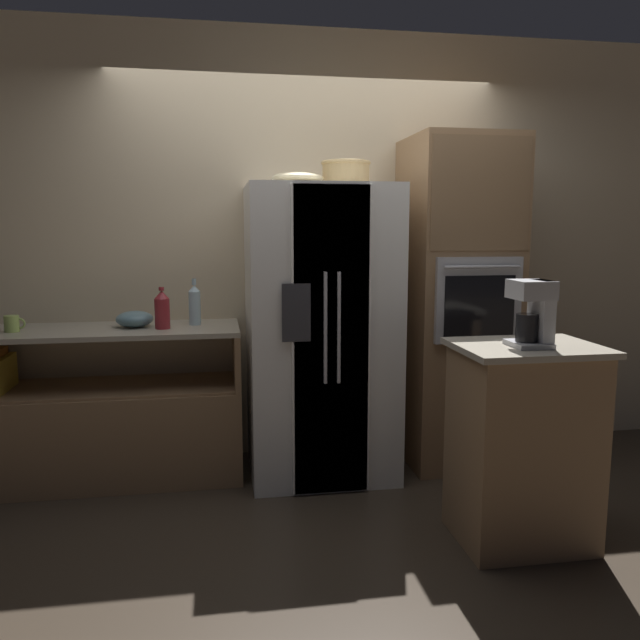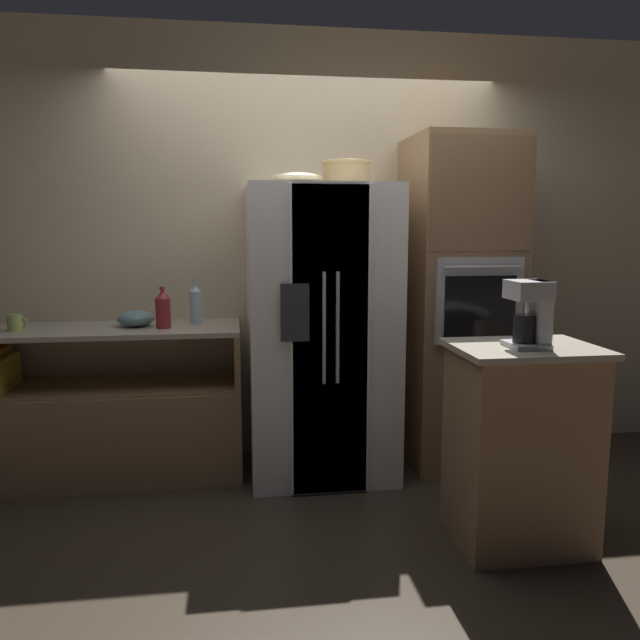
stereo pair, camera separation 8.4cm
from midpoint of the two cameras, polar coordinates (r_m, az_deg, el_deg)
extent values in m
plane|color=#382D23|center=(4.02, 0.37, -13.93)|extent=(20.00, 20.00, 0.00)
cube|color=beige|center=(4.21, -0.63, 6.66)|extent=(12.00, 0.06, 2.80)
cube|color=#93704C|center=(4.11, -17.93, -9.68)|extent=(1.59, 0.59, 0.56)
cube|color=#93704C|center=(4.03, -18.12, -5.76)|extent=(1.53, 0.54, 0.02)
cube|color=#93704C|center=(3.93, -6.99, -3.33)|extent=(0.04, 0.59, 0.34)
cube|color=#ADA38E|center=(3.96, -18.35, -0.89)|extent=(1.59, 0.59, 0.03)
cube|color=gold|center=(4.12, -26.18, -4.39)|extent=(0.04, 0.40, 0.20)
cube|color=white|center=(3.86, 0.65, -1.09)|extent=(0.88, 0.76, 1.78)
cube|color=white|center=(3.48, 1.54, -2.14)|extent=(0.44, 0.02, 1.75)
cube|color=white|center=(3.49, 1.73, -2.14)|extent=(0.44, 0.02, 1.75)
cylinder|color=#B2B2B7|center=(3.44, 1.09, -0.78)|extent=(0.02, 0.02, 0.62)
cylinder|color=#B2B2B7|center=(3.45, 2.33, -0.75)|extent=(0.02, 0.02, 0.62)
cube|color=#2D2D33|center=(3.41, -1.60, 0.67)|extent=(0.16, 0.01, 0.32)
cube|color=#93704C|center=(4.12, 13.03, 1.47)|extent=(0.65, 0.67, 2.09)
cube|color=#ADADB2|center=(3.79, 14.96, 1.72)|extent=(0.53, 0.04, 0.51)
cube|color=black|center=(3.78, 15.06, 1.22)|extent=(0.43, 0.01, 0.36)
cylinder|color=#B2B2B7|center=(3.74, 15.30, 4.68)|extent=(0.47, 0.02, 0.02)
cube|color=olive|center=(3.79, 15.24, 11.11)|extent=(0.61, 0.01, 0.66)
cube|color=#93704C|center=(3.23, 18.55, -11.08)|extent=(0.62, 0.48, 0.95)
cube|color=#ADA38E|center=(3.10, 18.98, -2.50)|extent=(0.67, 0.53, 0.03)
cylinder|color=tan|center=(3.85, 3.07, 13.17)|extent=(0.28, 0.28, 0.13)
torus|color=tan|center=(3.86, 3.07, 14.15)|extent=(0.30, 0.30, 0.02)
ellipsoid|color=beige|center=(3.72, -1.41, 12.83)|extent=(0.30, 0.30, 0.07)
cylinder|color=maroon|center=(3.84, -13.54, 0.60)|extent=(0.09, 0.09, 0.18)
cone|color=maroon|center=(3.82, -13.60, 2.30)|extent=(0.09, 0.09, 0.05)
cylinder|color=maroon|center=(3.82, -13.62, 2.83)|extent=(0.03, 0.03, 0.02)
cylinder|color=silver|center=(3.95, -10.69, 1.10)|extent=(0.07, 0.07, 0.21)
cone|color=silver|center=(3.93, -10.74, 2.89)|extent=(0.07, 0.07, 0.04)
cylinder|color=silver|center=(3.93, -10.75, 3.47)|extent=(0.03, 0.03, 0.04)
cylinder|color=#B2D166|center=(4.04, -25.61, -0.22)|extent=(0.08, 0.08, 0.10)
torus|color=#B2D166|center=(4.03, -25.02, -0.20)|extent=(0.07, 0.01, 0.07)
ellipsoid|color=#668C99|center=(3.96, -15.89, 0.14)|extent=(0.22, 0.22, 0.10)
cube|color=#B2B2B7|center=(3.05, 19.07, -2.17)|extent=(0.17, 0.19, 0.02)
cylinder|color=black|center=(3.03, 18.93, -0.75)|extent=(0.10, 0.10, 0.13)
cube|color=#B2B2B7|center=(3.05, 20.12, 0.51)|extent=(0.06, 0.16, 0.31)
cube|color=#B2B2B7|center=(3.02, 19.30, 2.60)|extent=(0.17, 0.19, 0.09)
camera|label=1|loc=(0.04, -89.36, 0.10)|focal=35.00mm
camera|label=2|loc=(0.04, 90.64, -0.10)|focal=35.00mm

